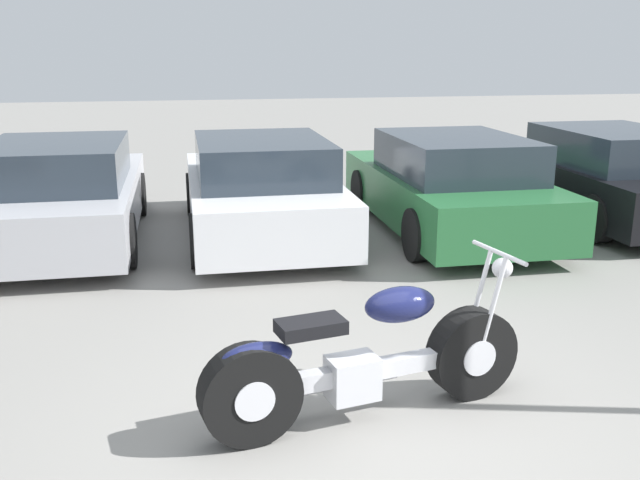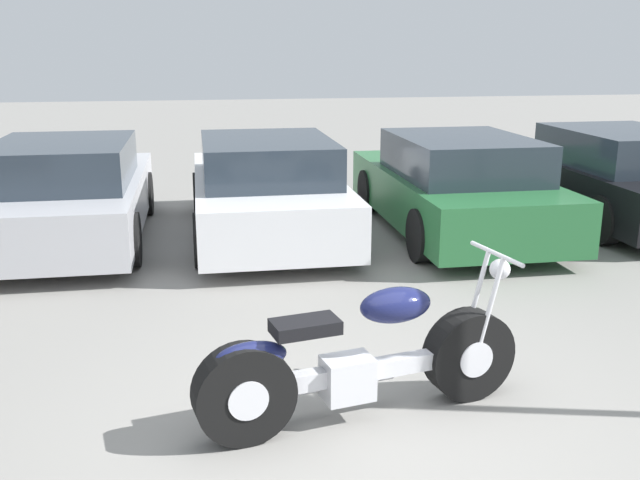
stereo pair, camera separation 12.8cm
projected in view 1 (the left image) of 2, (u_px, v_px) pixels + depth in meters
The scene contains 6 objects.
ground_plane at pixel (371, 435), 4.74m from camera, with size 60.00×60.00×0.00m, color gray.
motorcycle at pixel (364, 362), 4.86m from camera, with size 2.35×0.84×1.10m.
parked_car_silver at pixel (61, 195), 9.17m from camera, with size 1.95×4.33×1.34m.
parked_car_white at pixel (261, 189), 9.50m from camera, with size 1.95×4.33×1.34m.
parked_car_green at pixel (449, 186), 9.75m from camera, with size 1.95×4.33×1.34m.
parked_car_black at pixel (605, 175), 10.54m from camera, with size 1.95×4.33×1.34m.
Camera 1 is at (-1.14, -4.08, 2.51)m, focal length 40.00 mm.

